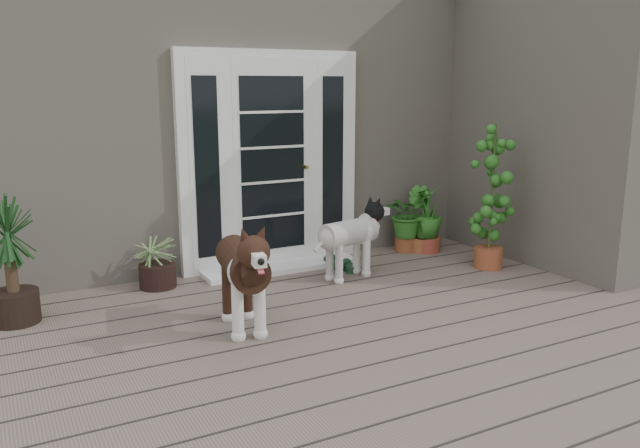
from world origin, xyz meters
name	(u,v)px	position (x,y,z in m)	size (l,w,h in m)	color
deck	(416,339)	(0.00, 0.40, 0.06)	(6.20, 4.60, 0.12)	#6B5B4C
house_main	(220,115)	(0.00, 4.65, 1.55)	(7.40, 4.00, 3.10)	#665E54
house_wing	(580,122)	(2.90, 1.50, 1.55)	(1.60, 2.40, 3.10)	#665E54
door_unit	(271,161)	(-0.20, 2.60, 1.19)	(1.90, 0.14, 2.15)	white
door_step	(281,267)	(-0.20, 2.40, 0.14)	(1.60, 0.40, 0.05)	white
brindle_dog	(243,281)	(-1.12, 1.06, 0.50)	(0.39, 0.91, 0.76)	#392015
white_dog	(349,245)	(0.25, 1.82, 0.44)	(0.33, 0.78, 0.65)	white
spider_plant	(157,256)	(-1.44, 2.40, 0.42)	(0.56, 0.56, 0.59)	#83A062
yucca	(10,261)	(-2.64, 2.03, 0.62)	(0.69, 0.69, 1.00)	black
herb_a	(406,223)	(1.33, 2.40, 0.44)	(0.50, 0.50, 0.63)	#275919
herb_b	(421,228)	(1.47, 2.32, 0.38)	(0.34, 0.34, 0.51)	#255919
herb_c	(427,225)	(1.53, 2.28, 0.41)	(0.38, 0.38, 0.59)	#255D1A
sapling	(492,195)	(1.67, 1.46, 0.87)	(0.44, 0.44, 1.50)	#18561C
clog_left	(335,263)	(0.31, 2.19, 0.17)	(0.16, 0.34, 0.10)	black
clog_right	(349,266)	(0.38, 2.03, 0.16)	(0.13, 0.28, 0.08)	#16371D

